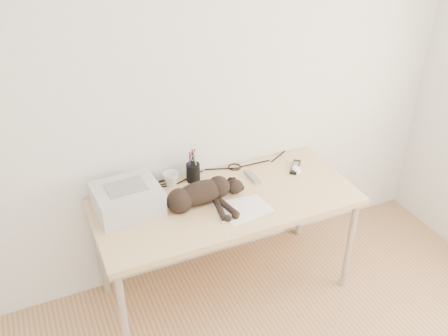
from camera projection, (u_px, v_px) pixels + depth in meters
name	position (u px, v px, depth m)	size (l,w,h in m)	color
wall_back	(202.00, 92.00, 3.01)	(3.50, 3.50, 0.00)	white
desk	(221.00, 209.00, 3.16)	(1.60, 0.70, 0.74)	#E8C388
printer	(127.00, 199.00, 2.88)	(0.38, 0.33, 0.17)	silver
papers	(243.00, 209.00, 2.93)	(0.33, 0.25, 0.01)	white
cat	(198.00, 195.00, 2.94)	(0.67, 0.31, 0.15)	black
mug	(171.00, 179.00, 3.13)	(0.10, 0.10, 0.09)	silver
pen_cup	(193.00, 172.00, 3.17)	(0.09, 0.09, 0.23)	black
remote_grey	(252.00, 177.00, 3.22)	(0.04, 0.16, 0.02)	gray
remote_black	(295.00, 167.00, 3.32)	(0.05, 0.17, 0.02)	black
mouse	(296.00, 168.00, 3.29)	(0.07, 0.12, 0.04)	white
cable_tangle	(207.00, 173.00, 3.26)	(1.36, 0.09, 0.01)	black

